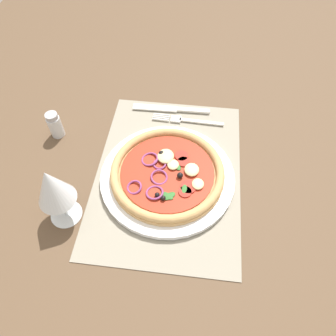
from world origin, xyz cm
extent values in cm
cube|color=brown|center=(0.00, 0.00, -1.20)|extent=(190.00, 140.00, 2.40)
cube|color=gray|center=(0.00, 0.00, 0.20)|extent=(44.79, 31.87, 0.40)
cylinder|color=white|center=(-1.65, -0.08, 1.03)|extent=(29.17, 29.17, 1.26)
cylinder|color=tan|center=(-1.65, -0.08, 2.16)|extent=(24.65, 24.65, 1.00)
torus|color=tan|center=(-1.65, -0.08, 3.02)|extent=(24.48, 24.48, 1.80)
cylinder|color=#A82D19|center=(-1.65, -0.08, 2.81)|extent=(20.21, 20.21, 0.30)
ellipsoid|color=beige|center=(-0.92, -5.13, 3.48)|extent=(3.50, 3.15, 1.05)
ellipsoid|color=beige|center=(-0.43, -1.04, 3.37)|extent=(2.77, 2.50, 0.83)
ellipsoid|color=beige|center=(1.98, 0.82, 3.57)|extent=(4.06, 3.65, 1.22)
ellipsoid|color=beige|center=(-4.33, -6.67, 3.38)|extent=(2.80, 2.52, 0.84)
sphere|color=black|center=(-8.60, 0.36, 3.46)|extent=(1.02, 1.02, 1.02)
sphere|color=black|center=(-2.77, -2.81, 3.59)|extent=(1.27, 1.27, 1.27)
sphere|color=black|center=(2.52, 1.84, 3.62)|extent=(1.33, 1.33, 1.33)
sphere|color=black|center=(-7.98, 1.29, 3.47)|extent=(1.03, 1.03, 1.03)
torus|color=#8E3D75|center=(-3.50, 1.52, 3.21)|extent=(3.78, 3.70, 1.51)
torus|color=#8E3D75|center=(1.00, 4.20, 3.21)|extent=(3.84, 3.86, 1.17)
torus|color=#8E3D75|center=(-7.37, 1.92, 3.21)|extent=(3.79, 3.75, 1.24)
torus|color=#8E3D75|center=(-6.59, 6.26, 3.21)|extent=(3.39, 3.29, 1.58)
torus|color=#8E3D75|center=(-0.14, 1.87, 3.21)|extent=(3.01, 3.01, 0.78)
cylinder|color=#A3281E|center=(2.88, -2.61, 3.11)|extent=(2.96, 2.96, 0.30)
cylinder|color=#A3281E|center=(-5.11, -4.79, 3.11)|extent=(3.30, 3.30, 0.30)
cylinder|color=#A3281E|center=(-6.39, -4.20, 3.11)|extent=(2.68, 2.68, 0.30)
cylinder|color=#A3281E|center=(1.25, -3.19, 3.11)|extent=(2.68, 2.68, 0.30)
ellipsoid|color=#2D6B28|center=(-5.75, -4.00, 3.16)|extent=(2.86, 1.53, 0.30)
ellipsoid|color=#2D6B28|center=(-7.76, -0.65, 3.16)|extent=(2.39, 3.12, 0.30)
ellipsoid|color=#2D6B28|center=(-7.78, -1.12, 3.16)|extent=(2.87, 3.05, 0.30)
ellipsoid|color=#2D6B28|center=(-0.27, -1.76, 3.16)|extent=(3.04, 2.88, 0.30)
cube|color=silver|center=(16.21, -6.49, 0.62)|extent=(1.35, 11.19, 0.44)
cube|color=silver|center=(16.49, 0.34, 0.62)|extent=(2.30, 2.61, 0.44)
cube|color=silver|center=(17.52, 3.73, 0.62)|extent=(0.49, 4.33, 0.44)
cube|color=silver|center=(16.93, 3.75, 0.62)|extent=(0.49, 4.33, 0.44)
cube|color=silver|center=(16.33, 3.77, 0.62)|extent=(0.49, 4.33, 0.44)
cube|color=silver|center=(15.73, 3.80, 0.62)|extent=(0.49, 4.33, 0.44)
cube|color=silver|center=(20.02, -4.20, 0.71)|extent=(1.46, 8.42, 0.62)
cube|color=silver|center=(19.82, 5.80, 0.62)|extent=(2.22, 11.64, 0.44)
cylinder|color=silver|center=(-12.74, 19.48, 0.20)|extent=(6.40, 6.40, 0.40)
cylinder|color=silver|center=(-12.74, 19.48, 3.40)|extent=(0.80, 0.80, 6.00)
cone|color=silver|center=(-12.74, 19.48, 10.65)|extent=(7.20, 7.20, 8.50)
cone|color=red|center=(-12.74, 19.48, 10.53)|extent=(6.35, 6.35, 7.45)
cylinder|color=silver|center=(8.48, 28.17, 2.75)|extent=(3.20, 3.20, 5.50)
cylinder|color=#ADADB2|center=(8.48, 28.17, 6.10)|extent=(2.88, 2.88, 1.20)
camera|label=1|loc=(-40.78, -4.81, 58.36)|focal=34.03mm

